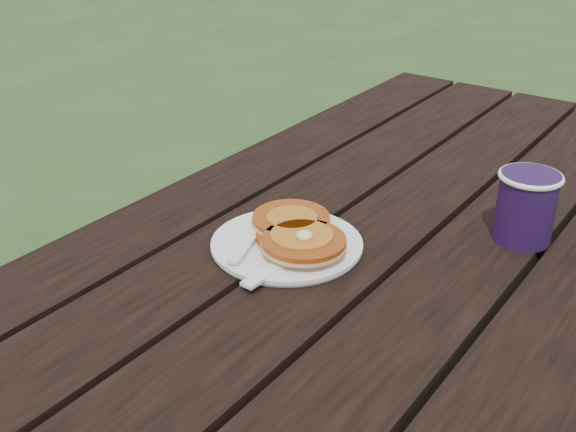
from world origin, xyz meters
The scene contains 5 objects.
plate centered at (-0.08, -0.04, 0.76)m, with size 0.21×0.21×0.01m, color white.
pancake_stack centered at (-0.07, -0.03, 0.77)m, with size 0.17×0.16×0.04m.
knife centered at (-0.05, -0.08, 0.76)m, with size 0.02×0.18×0.01m, color white.
fork centered at (-0.11, -0.09, 0.77)m, with size 0.03×0.16×0.01m, color white, non-canonical shape.
coffee_cup centered at (0.19, 0.18, 0.81)m, with size 0.09×0.09×0.11m.
Camera 1 is at (0.46, -0.79, 1.27)m, focal length 45.00 mm.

